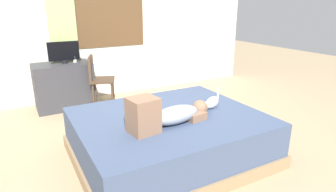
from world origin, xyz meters
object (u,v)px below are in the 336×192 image
tv_monitor (64,52)px  cup (75,59)px  bed (169,137)px  chair_by_desk (98,77)px  cat (211,103)px  person_lying (168,114)px  desk (64,86)px

tv_monitor → cup: 0.21m
bed → chair_by_desk: chair_by_desk is taller
cat → tv_monitor: bearing=117.8°
bed → person_lying: bearing=-121.8°
person_lying → tv_monitor: (-0.54, 2.48, 0.31)m
bed → desk: desk is taller
cat → cup: 2.55m
desk → chair_by_desk: 0.59m
bed → chair_by_desk: size_ratio=2.33×
cup → chair_by_desk: bearing=-43.2°
person_lying → chair_by_desk: 2.23m
chair_by_desk → desk: bearing=153.1°
bed → person_lying: (-0.13, -0.21, 0.37)m
chair_by_desk → tv_monitor: bearing=150.3°
bed → chair_by_desk: bearing=96.2°
bed → tv_monitor: 2.46m
person_lying → chair_by_desk: chair_by_desk is taller
bed → desk: bearing=107.7°
person_lying → cup: bearing=98.5°
cup → desk: bearing=-176.9°
cat → chair_by_desk: (-0.76, 2.05, -0.06)m
cat → tv_monitor: (-1.21, 2.31, 0.35)m
cat → chair_by_desk: chair_by_desk is taller
person_lying → tv_monitor: bearing=102.2°
person_lying → cup: person_lying is taller
chair_by_desk → cup: bearing=136.8°
chair_by_desk → person_lying: bearing=-87.8°
person_lying → cat: bearing=14.6°
tv_monitor → bed: bearing=-73.6°
bed → person_lying: size_ratio=2.13×
person_lying → chair_by_desk: size_ratio=1.10×
cat → bed: bearing=176.2°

